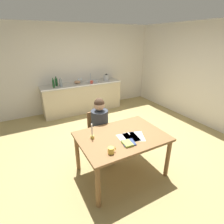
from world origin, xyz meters
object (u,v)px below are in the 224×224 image
Objects in this scene: bottle_oil at (53,83)px; wine_glass_by_kettle at (78,79)px; book_cookery at (128,143)px; bottle_vinegar at (56,82)px; sink_unit at (93,81)px; person_seated at (101,125)px; book_magazine at (127,143)px; bottle_wine_red at (61,83)px; coffee_mug at (111,150)px; stovetop_kettle at (106,77)px; dining_table at (122,140)px; teacup_on_counter at (92,82)px; chair_at_table at (99,131)px; wine_glass_near_sink at (81,79)px; mixing_bowl at (77,82)px; candlestick at (92,134)px.

wine_glass_by_kettle is (0.81, 0.24, -0.01)m from bottle_oil.
bottle_vinegar reaches higher than book_cookery.
person_seated is at bearing -109.28° from sink_unit.
book_magazine is 3.20m from bottle_wine_red.
stovetop_kettle reaches higher than coffee_mug.
coffee_mug is 3.26m from bottle_wine_red.
sink_unit is (0.76, 3.01, 0.27)m from dining_table.
book_cookery is at bearing 32.32° from book_magazine.
wine_glass_by_kettle is 0.44m from teacup_on_counter.
book_cookery is (0.06, -0.98, 0.27)m from chair_at_table.
teacup_on_counter is (0.22, -0.30, -0.07)m from wine_glass_near_sink.
book_magazine is at bearing -87.94° from person_seated.
wine_glass_near_sink is at bearing 82.07° from dining_table.
sink_unit is 1.22m from bottle_oil.
wine_glass_by_kettle is (-0.41, 0.15, 0.09)m from sink_unit.
dining_table is 2.96m from bottle_wine_red.
coffee_mug is at bearing -108.65° from sink_unit.
bottle_wine_red reaches higher than mixing_bowl.
bottle_vinegar is at bearing 87.95° from candlestick.
candlestick is at bearing -128.97° from person_seated.
bottle_wine_red reaches higher than book_cookery.
book_magazine is at bearing -96.84° from wine_glass_by_kettle.
teacup_on_counter is (0.75, 2.12, 0.46)m from chair_at_table.
book_magazine is at bearing -98.35° from wine_glass_near_sink.
chair_at_table is at bearing 105.81° from book_cookery.
coffee_mug is 3.58m from wine_glass_near_sink.
bottle_vinegar is at bearing 168.04° from teacup_on_counter.
bottle_vinegar reaches higher than mixing_bowl.
book_magazine is 1.12× the size of wine_glass_near_sink.
bottle_oil reaches higher than bottle_wine_red.
bottle_oil reaches higher than sink_unit.
sink_unit is at bearing 89.01° from book_cookery.
coffee_mug is at bearing -106.97° from person_seated.
sink_unit is at bearing -3.08° from bottle_vinegar.
mixing_bowl reaches higher than teacup_on_counter.
sink_unit reaches higher than wine_glass_by_kettle.
bottle_oil is (-0.01, 2.78, 0.20)m from candlestick.
bottle_wine_red is at bearing 94.96° from dining_table.
stovetop_kettle reaches higher than wine_glass_by_kettle.
person_seated reaches higher than dining_table.
stovetop_kettle is at bearing 64.20° from coffee_mug.
person_seated is at bearing -108.38° from teacup_on_counter.
wine_glass_by_kettle is (0.70, 0.09, -0.00)m from bottle_vinegar.
book_cookery is 1.58× the size of teacup_on_counter.
candlestick is at bearing -94.05° from bottle_wine_red.
stovetop_kettle reaches higher than book_magazine.
candlestick is 1.65× the size of wine_glass_by_kettle.
chair_at_table is 2.29m from teacup_on_counter.
bottle_wine_red reaches higher than candlestick.
dining_table is at bearing -97.93° from wine_glass_near_sink.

